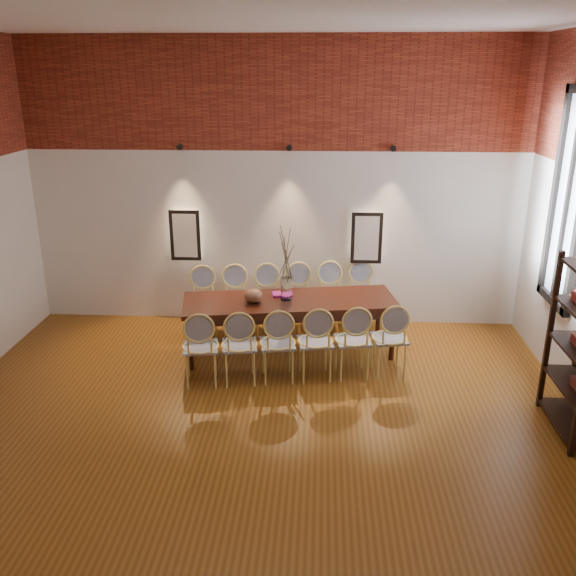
# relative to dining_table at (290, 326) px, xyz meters

# --- Properties ---
(floor) EXTENTS (7.00, 7.00, 0.02)m
(floor) POSITION_rel_dining_table_xyz_m (-0.27, -2.36, -0.39)
(floor) COLOR brown
(floor) RESTS_ON ground
(ceiling) EXTENTS (7.00, 7.00, 0.02)m
(ceiling) POSITION_rel_dining_table_xyz_m (-0.27, -2.36, 3.63)
(ceiling) COLOR silver
(ceiling) RESTS_ON ground
(wall_back) EXTENTS (7.00, 0.10, 4.00)m
(wall_back) POSITION_rel_dining_table_xyz_m (-0.27, 1.19, 1.62)
(wall_back) COLOR silver
(wall_back) RESTS_ON ground
(brick_band_back) EXTENTS (7.00, 0.02, 1.50)m
(brick_band_back) POSITION_rel_dining_table_xyz_m (-0.27, 1.12, 2.88)
(brick_band_back) COLOR maroon
(brick_band_back) RESTS_ON ground
(brick_band_front) EXTENTS (7.00, 0.02, 1.50)m
(brick_band_front) POSITION_rel_dining_table_xyz_m (-0.27, -5.84, 2.88)
(brick_band_front) COLOR maroon
(brick_band_front) RESTS_ON ground
(niche_left) EXTENTS (0.36, 0.06, 0.66)m
(niche_left) POSITION_rel_dining_table_xyz_m (-1.57, 1.09, 0.93)
(niche_left) COLOR #FFEAC6
(niche_left) RESTS_ON wall_back
(niche_right) EXTENTS (0.36, 0.06, 0.66)m
(niche_right) POSITION_rel_dining_table_xyz_m (1.03, 1.09, 0.93)
(niche_right) COLOR #FFEAC6
(niche_right) RESTS_ON wall_back
(spot_fixture_left) EXTENTS (0.08, 0.10, 0.08)m
(spot_fixture_left) POSITION_rel_dining_table_xyz_m (-1.57, 1.06, 2.17)
(spot_fixture_left) COLOR black
(spot_fixture_left) RESTS_ON wall_back
(spot_fixture_mid) EXTENTS (0.08, 0.10, 0.08)m
(spot_fixture_mid) POSITION_rel_dining_table_xyz_m (-0.07, 1.06, 2.17)
(spot_fixture_mid) COLOR black
(spot_fixture_mid) RESTS_ON wall_back
(spot_fixture_right) EXTENTS (0.08, 0.10, 0.08)m
(spot_fixture_right) POSITION_rel_dining_table_xyz_m (1.33, 1.06, 2.17)
(spot_fixture_right) COLOR black
(spot_fixture_right) RESTS_ON wall_back
(window_glass) EXTENTS (0.02, 0.78, 2.38)m
(window_glass) POSITION_rel_dining_table_xyz_m (3.19, -0.36, 1.77)
(window_glass) COLOR silver
(window_glass) RESTS_ON wall_right
(window_frame) EXTENTS (0.08, 0.90, 2.50)m
(window_frame) POSITION_rel_dining_table_xyz_m (3.17, -0.36, 1.77)
(window_frame) COLOR black
(window_frame) RESTS_ON wall_right
(window_mullion) EXTENTS (0.06, 0.06, 2.40)m
(window_mullion) POSITION_rel_dining_table_xyz_m (3.17, -0.36, 1.77)
(window_mullion) COLOR black
(window_mullion) RESTS_ON wall_right
(dining_table) EXTENTS (2.84, 1.32, 0.75)m
(dining_table) POSITION_rel_dining_table_xyz_m (0.00, 0.00, 0.00)
(dining_table) COLOR black
(dining_table) RESTS_ON floor
(chair_near_a) EXTENTS (0.51, 0.51, 0.94)m
(chair_near_a) POSITION_rel_dining_table_xyz_m (-1.00, -0.90, 0.09)
(chair_near_a) COLOR #E2CF71
(chair_near_a) RESTS_ON floor
(chair_near_b) EXTENTS (0.51, 0.51, 0.94)m
(chair_near_b) POSITION_rel_dining_table_xyz_m (-0.55, -0.82, 0.09)
(chair_near_b) COLOR #E2CF71
(chair_near_b) RESTS_ON floor
(chair_near_c) EXTENTS (0.51, 0.51, 0.94)m
(chair_near_c) POSITION_rel_dining_table_xyz_m (-0.11, -0.75, 0.09)
(chair_near_c) COLOR #E2CF71
(chair_near_c) RESTS_ON floor
(chair_near_d) EXTENTS (0.51, 0.51, 0.94)m
(chair_near_d) POSITION_rel_dining_table_xyz_m (0.34, -0.67, 0.09)
(chair_near_d) COLOR #E2CF71
(chair_near_d) RESTS_ON floor
(chair_near_e) EXTENTS (0.51, 0.51, 0.94)m
(chair_near_e) POSITION_rel_dining_table_xyz_m (0.79, -0.60, 0.09)
(chair_near_e) COLOR #E2CF71
(chair_near_e) RESTS_ON floor
(chair_near_f) EXTENTS (0.51, 0.51, 0.94)m
(chair_near_f) POSITION_rel_dining_table_xyz_m (1.24, -0.52, 0.09)
(chair_near_f) COLOR #E2CF71
(chair_near_f) RESTS_ON floor
(chair_far_a) EXTENTS (0.51, 0.51, 0.94)m
(chair_far_a) POSITION_rel_dining_table_xyz_m (-1.24, 0.52, 0.09)
(chair_far_a) COLOR #E2CF71
(chair_far_a) RESTS_ON floor
(chair_far_b) EXTENTS (0.51, 0.51, 0.94)m
(chair_far_b) POSITION_rel_dining_table_xyz_m (-0.79, 0.60, 0.09)
(chair_far_b) COLOR #E2CF71
(chair_far_b) RESTS_ON floor
(chair_far_c) EXTENTS (0.51, 0.51, 0.94)m
(chair_far_c) POSITION_rel_dining_table_xyz_m (-0.34, 0.67, 0.09)
(chair_far_c) COLOR #E2CF71
(chair_far_c) RESTS_ON floor
(chair_far_d) EXTENTS (0.51, 0.51, 0.94)m
(chair_far_d) POSITION_rel_dining_table_xyz_m (0.11, 0.75, 0.09)
(chair_far_d) COLOR #E2CF71
(chair_far_d) RESTS_ON floor
(chair_far_e) EXTENTS (0.51, 0.51, 0.94)m
(chair_far_e) POSITION_rel_dining_table_xyz_m (0.55, 0.82, 0.09)
(chair_far_e) COLOR #E2CF71
(chair_far_e) RESTS_ON floor
(chair_far_f) EXTENTS (0.51, 0.51, 0.94)m
(chair_far_f) POSITION_rel_dining_table_xyz_m (1.00, 0.90, 0.09)
(chair_far_f) COLOR #E2CF71
(chair_far_f) RESTS_ON floor
(vase) EXTENTS (0.14, 0.14, 0.30)m
(vase) POSITION_rel_dining_table_xyz_m (-0.05, -0.01, 0.53)
(vase) COLOR silver
(vase) RESTS_ON dining_table
(dried_branches) EXTENTS (0.50, 0.50, 0.70)m
(dried_branches) POSITION_rel_dining_table_xyz_m (-0.05, -0.01, 0.98)
(dried_branches) COLOR #473D27
(dried_branches) RESTS_ON vase
(bowl) EXTENTS (0.24, 0.24, 0.18)m
(bowl) POSITION_rel_dining_table_xyz_m (-0.46, -0.13, 0.46)
(bowl) COLOR brown
(bowl) RESTS_ON dining_table
(book) EXTENTS (0.29, 0.22, 0.03)m
(book) POSITION_rel_dining_table_xyz_m (-0.11, 0.16, 0.39)
(book) COLOR #9A177A
(book) RESTS_ON dining_table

